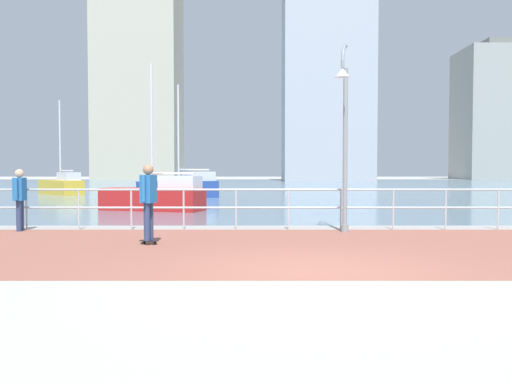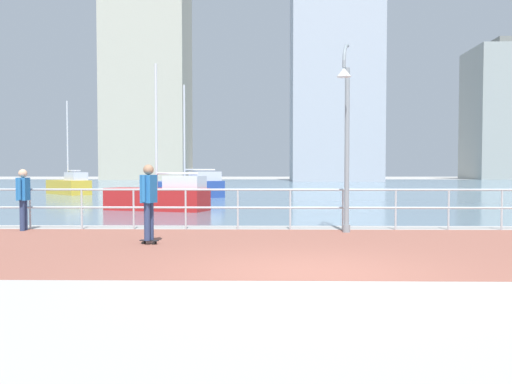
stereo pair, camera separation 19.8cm
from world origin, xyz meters
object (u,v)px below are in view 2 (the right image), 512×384
(bystander, at_px, (23,195))
(sailboat_red, at_px, (187,188))
(lamppost, at_px, (346,128))
(skateboarder, at_px, (149,196))
(sailboat_teal, at_px, (69,185))
(sailboat_navy, at_px, (160,197))

(bystander, distance_m, sailboat_red, 16.73)
(lamppost, distance_m, sailboat_red, 18.37)
(skateboarder, xyz_separation_m, sailboat_red, (-2.04, 19.14, -0.40))
(skateboarder, xyz_separation_m, bystander, (-3.87, 2.51, -0.08))
(skateboarder, xyz_separation_m, sailboat_teal, (-10.84, 24.15, -0.42))
(skateboarder, bearing_deg, bystander, 147.05)
(sailboat_red, distance_m, sailboat_navy, 9.49)
(lamppost, height_order, sailboat_navy, sailboat_navy)
(lamppost, relative_size, sailboat_red, 0.73)
(sailboat_red, bearing_deg, sailboat_teal, 150.33)
(bystander, relative_size, sailboat_teal, 0.25)
(skateboarder, distance_m, sailboat_red, 19.25)
(sailboat_teal, bearing_deg, skateboarder, -65.82)
(bystander, xyz_separation_m, sailboat_teal, (-6.98, 21.64, -0.34))
(sailboat_red, xyz_separation_m, sailboat_navy, (0.33, -9.49, -0.07))
(lamppost, bearing_deg, sailboat_navy, 129.40)
(skateboarder, height_order, sailboat_navy, sailboat_navy)
(sailboat_navy, bearing_deg, skateboarder, -79.94)
(skateboarder, height_order, sailboat_teal, sailboat_teal)
(lamppost, bearing_deg, sailboat_red, 111.00)
(sailboat_teal, bearing_deg, bystander, -72.14)
(bystander, distance_m, sailboat_navy, 7.47)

